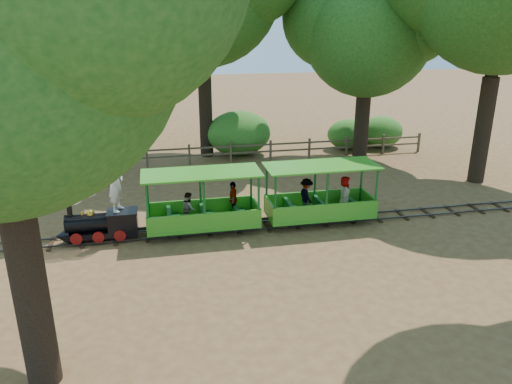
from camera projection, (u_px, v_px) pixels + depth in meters
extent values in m
plane|color=olive|center=(295.00, 224.00, 17.27)|extent=(90.00, 90.00, 0.00)
cube|color=#3F3D3A|center=(297.00, 226.00, 16.97)|extent=(22.00, 0.05, 0.05)
cube|color=#3F3D3A|center=(293.00, 219.00, 17.52)|extent=(22.00, 0.05, 0.05)
cube|color=#382314|center=(295.00, 224.00, 17.26)|extent=(0.12, 1.00, 0.05)
cube|color=#382314|center=(148.00, 236.00, 16.31)|extent=(0.12, 1.00, 0.05)
cube|color=#382314|center=(427.00, 213.00, 18.21)|extent=(0.12, 1.00, 0.05)
cube|color=black|center=(103.00, 232.00, 15.96)|extent=(2.23, 0.71, 0.18)
cylinder|color=black|center=(90.00, 222.00, 15.77)|extent=(1.42, 0.57, 0.57)
cylinder|color=black|center=(69.00, 209.00, 15.49)|extent=(0.16, 0.16, 0.45)
sphere|color=gold|center=(90.00, 213.00, 15.68)|extent=(0.26, 0.26, 0.26)
cylinder|color=gold|center=(82.00, 213.00, 15.62)|extent=(0.10, 0.10, 0.10)
cube|color=black|center=(123.00, 220.00, 15.96)|extent=(0.91, 0.71, 0.56)
cube|color=black|center=(122.00, 211.00, 15.86)|extent=(0.96, 0.77, 0.04)
cone|color=black|center=(63.00, 236.00, 15.74)|extent=(0.46, 0.65, 0.65)
cylinder|color=gold|center=(65.00, 221.00, 15.59)|extent=(0.10, 0.14, 0.14)
cylinder|color=maroon|center=(76.00, 239.00, 15.48)|extent=(0.36, 0.06, 0.36)
cylinder|color=maroon|center=(79.00, 230.00, 16.16)|extent=(0.36, 0.06, 0.36)
cylinder|color=maroon|center=(98.00, 237.00, 15.61)|extent=(0.36, 0.06, 0.36)
cylinder|color=maroon|center=(100.00, 228.00, 16.28)|extent=(0.36, 0.06, 0.36)
cylinder|color=maroon|center=(120.00, 235.00, 15.73)|extent=(0.36, 0.06, 0.36)
cylinder|color=maroon|center=(121.00, 226.00, 16.40)|extent=(0.36, 0.06, 0.36)
sphere|color=white|center=(71.00, 191.00, 15.36)|extent=(0.91, 0.91, 0.91)
sphere|color=white|center=(83.00, 178.00, 15.36)|extent=(1.22, 1.22, 1.22)
sphere|color=white|center=(106.00, 167.00, 15.44)|extent=(1.01, 1.01, 1.01)
imported|color=silver|center=(116.00, 183.00, 15.58)|extent=(0.63, 0.78, 1.85)
cube|color=#3A9921|center=(203.00, 223.00, 16.56)|extent=(3.67, 1.40, 0.11)
cube|color=#13551E|center=(203.00, 226.00, 16.60)|extent=(3.30, 0.54, 0.15)
cube|color=#3A9921|center=(205.00, 221.00, 15.84)|extent=(3.67, 0.06, 0.54)
cube|color=#3A9921|center=(201.00, 207.00, 17.05)|extent=(3.67, 0.06, 0.54)
cube|color=#3A9921|center=(201.00, 173.00, 15.97)|extent=(3.83, 1.56, 0.05)
cylinder|color=#13551E|center=(148.00, 209.00, 15.35)|extent=(0.08, 0.08, 1.73)
cylinder|color=#13551E|center=(148.00, 196.00, 16.52)|extent=(0.08, 0.08, 1.73)
cylinder|color=#13551E|center=(259.00, 201.00, 16.01)|extent=(0.08, 0.08, 1.73)
cylinder|color=#13551E|center=(251.00, 188.00, 17.18)|extent=(0.08, 0.08, 1.73)
cube|color=#13551E|center=(169.00, 218.00, 16.26)|extent=(0.13, 1.19, 0.43)
cube|color=#13551E|center=(203.00, 215.00, 16.46)|extent=(0.13, 1.19, 0.43)
cube|color=#13551E|center=(236.00, 213.00, 16.67)|extent=(0.13, 1.19, 0.43)
cylinder|color=black|center=(168.00, 232.00, 16.02)|extent=(0.30, 0.06, 0.30)
cylinder|color=black|center=(167.00, 224.00, 16.70)|extent=(0.30, 0.06, 0.30)
cylinder|color=black|center=(240.00, 227.00, 16.47)|extent=(0.30, 0.06, 0.30)
cylinder|color=black|center=(236.00, 218.00, 17.14)|extent=(0.30, 0.06, 0.30)
imported|color=gray|center=(189.00, 208.00, 16.15)|extent=(0.44, 0.55, 1.09)
imported|color=gray|center=(233.00, 199.00, 16.78)|extent=(0.44, 0.76, 1.23)
cube|color=#3A9921|center=(319.00, 213.00, 17.32)|extent=(3.67, 1.40, 0.11)
cube|color=#13551E|center=(319.00, 217.00, 17.36)|extent=(3.30, 0.54, 0.15)
cube|color=#3A9921|center=(326.00, 212.00, 16.61)|extent=(3.67, 0.06, 0.54)
cube|color=#3A9921|center=(314.00, 198.00, 17.82)|extent=(3.67, 0.06, 0.54)
cube|color=#3A9921|center=(322.00, 166.00, 16.74)|extent=(3.83, 1.56, 0.05)
cylinder|color=#13551E|center=(275.00, 200.00, 16.11)|extent=(0.08, 0.08, 1.73)
cylinder|color=#13551E|center=(267.00, 187.00, 17.28)|extent=(0.08, 0.08, 1.73)
cylinder|color=#13551E|center=(376.00, 193.00, 16.77)|extent=(0.08, 0.08, 1.73)
cylinder|color=#13551E|center=(361.00, 181.00, 17.95)|extent=(0.08, 0.08, 1.73)
cube|color=#13551E|center=(289.00, 209.00, 17.02)|extent=(0.13, 1.19, 0.43)
cube|color=#13551E|center=(320.00, 206.00, 17.23)|extent=(0.13, 1.19, 0.43)
cube|color=#13551E|center=(350.00, 204.00, 17.44)|extent=(0.13, 1.19, 0.43)
cylinder|color=black|center=(290.00, 222.00, 16.79)|extent=(0.30, 0.06, 0.30)
cylinder|color=black|center=(284.00, 214.00, 17.47)|extent=(0.30, 0.06, 0.30)
cylinder|color=black|center=(355.00, 217.00, 17.23)|extent=(0.30, 0.06, 0.30)
cylinder|color=black|center=(347.00, 209.00, 17.91)|extent=(0.30, 0.06, 0.30)
imported|color=gray|center=(306.00, 196.00, 17.08)|extent=(0.55, 0.84, 1.22)
imported|color=gray|center=(345.00, 194.00, 17.20)|extent=(0.65, 0.73, 1.26)
cylinder|color=#2D2116|center=(57.00, 138.00, 20.49)|extent=(0.70, 0.70, 4.13)
cylinder|color=#2D2116|center=(46.00, 56.00, 19.39)|extent=(0.52, 0.53, 2.36)
cylinder|color=#2D2116|center=(206.00, 112.00, 24.89)|extent=(0.66, 0.66, 4.45)
cylinder|color=#2D2116|center=(203.00, 39.00, 23.71)|extent=(0.50, 0.50, 2.54)
cylinder|color=#2D2116|center=(362.00, 126.00, 24.67)|extent=(0.72, 0.72, 3.30)
cylinder|color=#2D2116|center=(365.00, 72.00, 23.79)|extent=(0.54, 0.54, 1.89)
sphere|color=#1A4D18|center=(368.00, 31.00, 23.16)|extent=(6.08, 6.08, 6.08)
sphere|color=#1A4D18|center=(410.00, 14.00, 22.35)|extent=(4.56, 4.56, 4.56)
sphere|color=#1A4D18|center=(333.00, 17.00, 23.68)|extent=(4.87, 4.87, 4.87)
cylinder|color=#2D2116|center=(483.00, 131.00, 20.98)|extent=(0.68, 0.68, 4.45)
cylinder|color=#2D2116|center=(496.00, 44.00, 19.80)|extent=(0.51, 0.51, 2.54)
cylinder|color=#2D2116|center=(32.00, 298.00, 9.31)|extent=(0.64, 0.64, 3.78)
cylinder|color=#2D2116|center=(5.00, 143.00, 8.31)|extent=(0.48, 0.48, 2.16)
cube|color=brown|center=(58.00, 162.00, 22.77)|extent=(0.10, 0.10, 1.00)
cube|color=brown|center=(103.00, 159.00, 23.15)|extent=(0.10, 0.10, 1.00)
cube|color=brown|center=(147.00, 157.00, 23.53)|extent=(0.10, 0.10, 1.00)
cube|color=brown|center=(189.00, 155.00, 23.91)|extent=(0.10, 0.10, 1.00)
cube|color=brown|center=(231.00, 152.00, 24.28)|extent=(0.10, 0.10, 1.00)
cube|color=brown|center=(271.00, 150.00, 24.66)|extent=(0.10, 0.10, 1.00)
cube|color=brown|center=(309.00, 148.00, 25.04)|extent=(0.10, 0.10, 1.00)
cube|color=brown|center=(347.00, 146.00, 25.42)|extent=(0.10, 0.10, 1.00)
cube|color=brown|center=(383.00, 144.00, 25.80)|extent=(0.10, 0.10, 1.00)
cube|color=brown|center=(419.00, 142.00, 26.18)|extent=(0.10, 0.10, 1.00)
cube|color=brown|center=(251.00, 145.00, 24.37)|extent=(18.00, 0.06, 0.08)
cube|color=brown|center=(251.00, 152.00, 24.49)|extent=(18.00, 0.06, 0.08)
ellipsoid|color=#2D6B1E|center=(61.00, 148.00, 23.86)|extent=(2.37, 1.82, 1.64)
ellipsoid|color=#2D6B1E|center=(239.00, 133.00, 25.39)|extent=(3.27, 2.51, 2.26)
ellipsoid|color=#2D6B1E|center=(349.00, 134.00, 26.63)|extent=(2.31, 1.78, 1.60)
ellipsoid|color=#2D6B1E|center=(381.00, 132.00, 26.96)|extent=(2.44, 1.88, 1.69)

